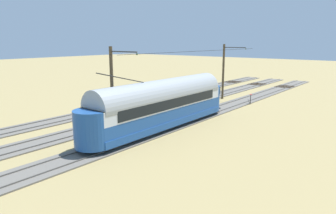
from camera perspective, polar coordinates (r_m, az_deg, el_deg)
The scene contains 10 objects.
ground_plane at distance 30.98m, azimuth -6.78°, elevation -2.11°, with size 220.00×220.00×0.00m, color #9E8956.
track_streetcar_siding at distance 28.12m, azimuth 0.56°, elevation -3.38°, with size 2.80×80.00×0.18m.
track_adjacent_siding at distance 31.18m, azimuth -6.37°, elevation -1.91°, with size 2.80×80.00×0.18m.
track_third_siding at distance 34.64m, azimuth -11.99°, elevation -0.69°, with size 2.80×80.00×0.18m.
vintage_streetcar at distance 26.63m, azimuth -1.13°, elevation 0.62°, with size 2.65×17.27×5.27m.
catenary_pole_foreground at distance 41.26m, azimuth 10.16°, elevation 6.55°, with size 3.17×0.28×7.07m.
catenary_pole_mid_near at distance 26.28m, azimuth -10.04°, elevation 3.51°, with size 3.17×0.28×7.07m.
overhead_wire_run at distance 32.13m, azimuth 7.13°, elevation 10.18°, with size 2.96×22.97×0.18m.
switch_stand at distance 38.70m, azimuth 14.79°, elevation 1.48°, with size 0.50×0.30×1.24m.
spare_tie_stack at distance 40.47m, azimuth -9.12°, elevation 1.56°, with size 2.40×2.40×0.54m.
Camera 1 is at (-21.43, 21.07, 7.54)m, focal length 33.43 mm.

